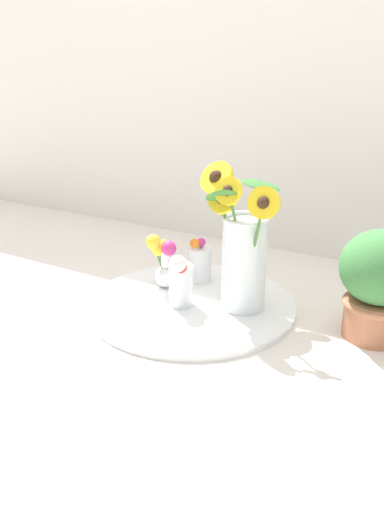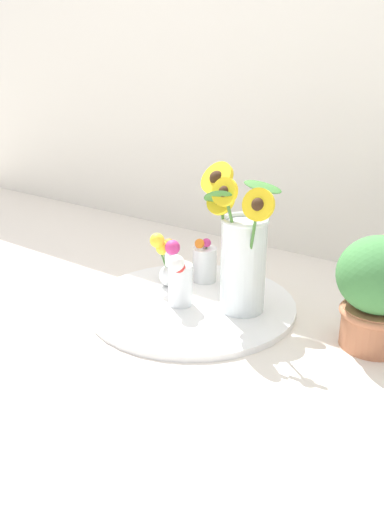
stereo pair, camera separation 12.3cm
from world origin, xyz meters
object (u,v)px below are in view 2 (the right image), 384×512
at_px(mason_jar_sunflowers, 241,255).
at_px(vase_bulb_right, 168,260).
at_px(serving_tray, 192,304).
at_px(vase_small_center, 179,278).
at_px(potted_plant, 378,289).
at_px(vase_small_back, 204,262).

distance_m(mason_jar_sunflowers, vase_bulb_right, 0.24).
xyz_separation_m(serving_tray, mason_jar_sunflowers, (0.12, 0.03, 0.15)).
distance_m(vase_small_center, vase_bulb_right, 0.13).
height_order(serving_tray, vase_small_center, vase_small_center).
bearing_deg(vase_small_center, vase_bulb_right, 141.82).
bearing_deg(mason_jar_sunflowers, vase_small_center, -152.62).
distance_m(serving_tray, mason_jar_sunflowers, 0.20).
bearing_deg(potted_plant, vase_small_center, -165.63).
relative_size(serving_tray, mason_jar_sunflowers, 1.45).
height_order(vase_small_back, potted_plant, potted_plant).
bearing_deg(potted_plant, vase_small_back, 174.14).
relative_size(vase_bulb_right, vase_small_back, 1.19).
xyz_separation_m(mason_jar_sunflowers, vase_small_back, (-0.17, 0.09, -0.09)).
relative_size(vase_small_center, vase_bulb_right, 0.93).
distance_m(vase_small_back, potted_plant, 0.49).
bearing_deg(vase_bulb_right, serving_tray, -20.57).
bearing_deg(vase_small_center, mason_jar_sunflowers, 27.38).
height_order(vase_bulb_right, vase_small_back, vase_bulb_right).
height_order(mason_jar_sunflowers, potted_plant, mason_jar_sunflowers).
xyz_separation_m(mason_jar_sunflowers, potted_plant, (0.31, 0.04, -0.02)).
height_order(serving_tray, mason_jar_sunflowers, mason_jar_sunflowers).
distance_m(serving_tray, vase_small_center, 0.09).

